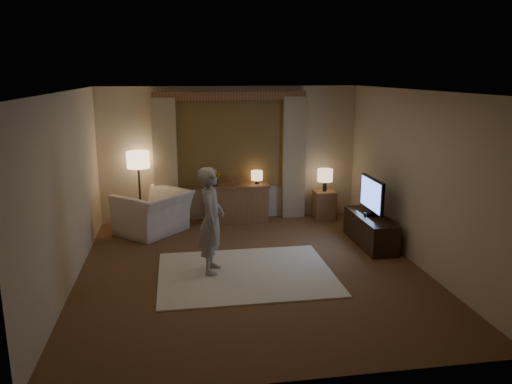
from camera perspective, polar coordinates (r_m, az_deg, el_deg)
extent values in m
cube|color=brown|center=(7.45, -0.48, -9.01)|extent=(5.00, 5.50, 0.02)
cube|color=silver|center=(6.89, -0.52, 11.55)|extent=(5.00, 5.50, 0.02)
cube|color=beige|center=(9.75, -2.95, 4.36)|extent=(5.00, 0.02, 2.60)
cube|color=beige|center=(4.46, 4.91, -6.82)|extent=(5.00, 0.02, 2.60)
cube|color=beige|center=(7.14, -20.85, 0.10)|extent=(0.02, 5.50, 2.60)
cube|color=beige|center=(7.83, 17.98, 1.46)|extent=(0.02, 5.50, 2.60)
cube|color=black|center=(9.68, -2.95, 5.80)|extent=(2.00, 0.01, 1.70)
cube|color=brown|center=(9.67, -2.95, 5.79)|extent=(2.08, 0.04, 1.78)
cube|color=tan|center=(9.60, -10.32, 3.42)|extent=(0.45, 0.12, 2.40)
cube|color=tan|center=(9.87, 4.37, 3.87)|extent=(0.45, 0.12, 2.40)
cube|color=brown|center=(9.55, -2.98, 10.93)|extent=(2.90, 0.14, 0.16)
cube|color=beige|center=(7.32, -1.17, -9.29)|extent=(2.50, 2.00, 0.02)
cube|color=brown|center=(9.70, -2.23, -1.41)|extent=(1.20, 0.40, 0.70)
cube|color=brown|center=(9.60, -2.26, 1.18)|extent=(0.16, 0.02, 0.20)
imported|color=#999999|center=(9.55, -4.65, 1.39)|extent=(0.17, 0.13, 0.30)
cylinder|color=black|center=(9.66, 0.10, 1.03)|extent=(0.08, 0.08, 0.12)
cylinder|color=#FCCF97|center=(9.63, 0.10, 1.91)|extent=(0.22, 0.22, 0.18)
cylinder|color=black|center=(9.75, -12.93, -3.72)|extent=(0.30, 0.30, 0.03)
cylinder|color=black|center=(9.61, -13.10, -0.56)|extent=(0.04, 0.04, 1.14)
cylinder|color=#FCCF97|center=(9.47, -13.33, 3.61)|extent=(0.42, 0.42, 0.30)
imported|color=beige|center=(9.19, -11.66, -2.35)|extent=(1.54, 1.55, 0.76)
cube|color=brown|center=(10.03, 7.79, -1.45)|extent=(0.40, 0.40, 0.56)
cylinder|color=black|center=(9.94, 7.86, 0.67)|extent=(0.08, 0.08, 0.20)
cylinder|color=#FCCF97|center=(9.89, 7.90, 1.91)|extent=(0.30, 0.30, 0.24)
cube|color=black|center=(8.67, 12.91, -4.27)|extent=(0.45, 1.40, 0.50)
cube|color=black|center=(8.59, 13.01, -2.49)|extent=(0.22, 0.10, 0.06)
cube|color=black|center=(8.50, 13.13, -0.26)|extent=(0.05, 0.90, 0.55)
cube|color=#5273E1|center=(8.49, 12.94, -0.26)|extent=(0.00, 0.84, 0.50)
imported|color=#ACA89F|center=(7.14, -5.13, -3.25)|extent=(0.46, 0.62, 1.54)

